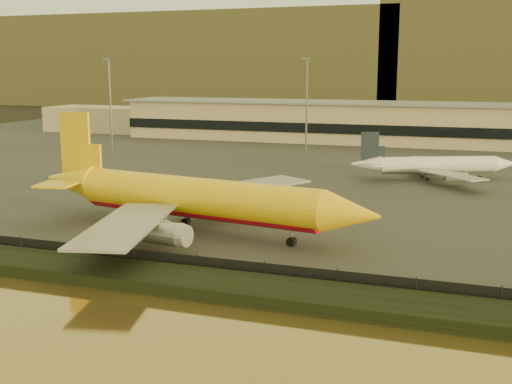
{
  "coord_description": "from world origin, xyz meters",
  "views": [
    {
      "loc": [
        30.98,
        -76.06,
        23.03
      ],
      "look_at": [
        0.32,
        12.0,
        5.03
      ],
      "focal_mm": 45.0,
      "sensor_mm": 36.0,
      "label": 1
    }
  ],
  "objects": [
    {
      "name": "ground",
      "position": [
        0.0,
        0.0,
        0.0
      ],
      "size": [
        900.0,
        900.0,
        0.0
      ],
      "primitive_type": "plane",
      "color": "black",
      "rests_on": "ground"
    },
    {
      "name": "embankment",
      "position": [
        0.0,
        -17.0,
        0.7
      ],
      "size": [
        320.0,
        7.0,
        1.4
      ],
      "primitive_type": "cube",
      "color": "black",
      "rests_on": "ground"
    },
    {
      "name": "tarmac",
      "position": [
        0.0,
        95.0,
        0.1
      ],
      "size": [
        320.0,
        220.0,
        0.2
      ],
      "primitive_type": "cube",
      "color": "#2D2D2D",
      "rests_on": "ground"
    },
    {
      "name": "perimeter_fence",
      "position": [
        0.0,
        -13.0,
        1.3
      ],
      "size": [
        300.0,
        0.05,
        2.2
      ],
      "primitive_type": "cube",
      "color": "black",
      "rests_on": "tarmac"
    },
    {
      "name": "terminal_building",
      "position": [
        -14.52,
        125.55,
        6.25
      ],
      "size": [
        202.0,
        25.0,
        12.6
      ],
      "color": "tan",
      "rests_on": "tarmac"
    },
    {
      "name": "apron_light_masts",
      "position": [
        15.0,
        75.0,
        15.7
      ],
      "size": [
        152.2,
        12.2,
        25.4
      ],
      "color": "slate",
      "rests_on": "tarmac"
    },
    {
      "name": "distant_hills",
      "position": [
        -20.74,
        340.0,
        31.39
      ],
      "size": [
        470.0,
        160.0,
        70.0
      ],
      "color": "brown",
      "rests_on": "ground"
    },
    {
      "name": "dhl_cargo_jet",
      "position": [
        -6.45,
        4.36,
        5.07
      ],
      "size": [
        54.54,
        52.86,
        16.31
      ],
      "rotation": [
        0.0,
        0.0,
        -0.16
      ],
      "color": "yellow",
      "rests_on": "tarmac"
    },
    {
      "name": "white_narrowbody_jet",
      "position": [
        22.73,
        60.59,
        3.21
      ],
      "size": [
        33.42,
        31.58,
        10.1
      ],
      "rotation": [
        0.0,
        0.0,
        0.41
      ],
      "color": "silver",
      "rests_on": "tarmac"
    },
    {
      "name": "gse_vehicle_yellow",
      "position": [
        2.97,
        28.39,
        1.09
      ],
      "size": [
        4.36,
        3.29,
        1.79
      ],
      "primitive_type": "cube",
      "rotation": [
        0.0,
        0.0,
        0.43
      ],
      "color": "yellow",
      "rests_on": "tarmac"
    },
    {
      "name": "gse_vehicle_white",
      "position": [
        -6.51,
        33.74,
        1.09
      ],
      "size": [
        4.22,
        2.51,
        1.78
      ],
      "primitive_type": "cube",
      "rotation": [
        0.0,
        0.0,
        -0.2
      ],
      "color": "silver",
      "rests_on": "tarmac"
    }
  ]
}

